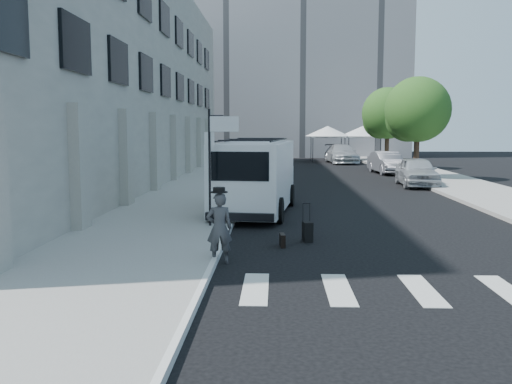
# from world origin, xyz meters

# --- Properties ---
(ground) EXTENTS (120.00, 120.00, 0.00)m
(ground) POSITION_xyz_m (0.00, 0.00, 0.00)
(ground) COLOR black
(ground) RESTS_ON ground
(sidewalk_left) EXTENTS (4.50, 48.00, 0.15)m
(sidewalk_left) POSITION_xyz_m (-4.25, 16.00, 0.07)
(sidewalk_left) COLOR gray
(sidewalk_left) RESTS_ON ground
(sidewalk_right) EXTENTS (4.00, 56.00, 0.15)m
(sidewalk_right) POSITION_xyz_m (9.00, 20.00, 0.07)
(sidewalk_right) COLOR gray
(sidewalk_right) RESTS_ON ground
(building_left) EXTENTS (10.00, 44.00, 12.00)m
(building_left) POSITION_xyz_m (-11.50, 18.00, 6.00)
(building_left) COLOR gray
(building_left) RESTS_ON ground
(building_far) EXTENTS (22.00, 12.00, 25.00)m
(building_far) POSITION_xyz_m (2.00, 50.00, 12.50)
(building_far) COLOR slate
(building_far) RESTS_ON ground
(sign_pole) EXTENTS (1.03, 0.07, 3.50)m
(sign_pole) POSITION_xyz_m (-2.36, 3.20, 2.65)
(sign_pole) COLOR black
(sign_pole) RESTS_ON sidewalk_left
(tree_near) EXTENTS (3.80, 3.83, 6.03)m
(tree_near) POSITION_xyz_m (7.50, 20.15, 3.97)
(tree_near) COLOR black
(tree_near) RESTS_ON ground
(tree_far) EXTENTS (3.80, 3.83, 6.03)m
(tree_far) POSITION_xyz_m (7.50, 29.15, 3.97)
(tree_far) COLOR black
(tree_far) RESTS_ON ground
(tent_left) EXTENTS (4.00, 4.00, 3.20)m
(tent_left) POSITION_xyz_m (4.00, 38.00, 2.71)
(tent_left) COLOR black
(tent_left) RESTS_ON ground
(tent_right) EXTENTS (4.00, 4.00, 3.20)m
(tent_right) POSITION_xyz_m (7.20, 38.50, 2.71)
(tent_right) COLOR black
(tent_right) RESTS_ON ground
(businessman) EXTENTS (0.66, 0.50, 1.63)m
(businessman) POSITION_xyz_m (-1.90, -0.96, 0.82)
(businessman) COLOR #3F3F41
(businessman) RESTS_ON ground
(briefcase) EXTENTS (0.16, 0.45, 0.34)m
(briefcase) POSITION_xyz_m (-0.44, 0.90, 0.17)
(briefcase) COLOR black
(briefcase) RESTS_ON ground
(suitcase) EXTENTS (0.30, 0.41, 1.06)m
(suitcase) POSITION_xyz_m (0.25, 1.58, 0.28)
(suitcase) COLOR black
(suitcase) RESTS_ON ground
(cargo_van) EXTENTS (3.01, 7.07, 2.56)m
(cargo_van) POSITION_xyz_m (-1.35, 6.88, 1.32)
(cargo_van) COLOR white
(cargo_van) RESTS_ON ground
(parked_car_a) EXTENTS (2.09, 4.65, 1.55)m
(parked_car_a) POSITION_xyz_m (6.80, 16.48, 0.78)
(parked_car_a) COLOR #ADB0B5
(parked_car_a) RESTS_ON ground
(parked_car_b) EXTENTS (2.04, 4.64, 1.48)m
(parked_car_b) POSITION_xyz_m (6.80, 24.62, 0.74)
(parked_car_b) COLOR slate
(parked_car_b) RESTS_ON ground
(parked_car_c) EXTENTS (2.75, 5.80, 1.63)m
(parked_car_c) POSITION_xyz_m (5.00, 35.52, 0.82)
(parked_car_c) COLOR #AFB3B7
(parked_car_c) RESTS_ON ground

